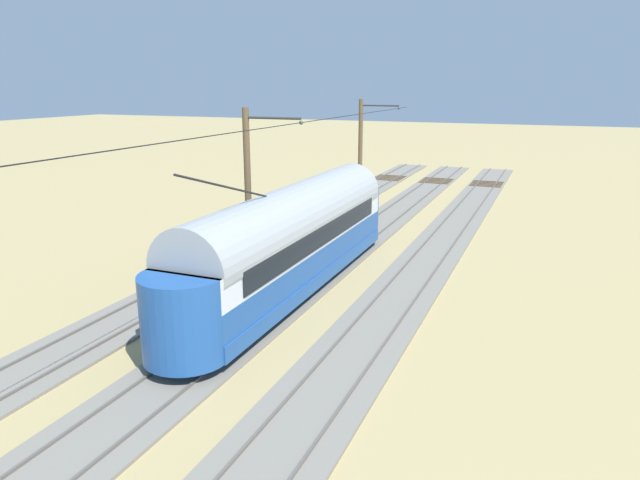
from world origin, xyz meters
TOP-DOWN VIEW (x-y plane):
  - ground_plane at (0.00, 0.00)m, footprint 220.00×220.00m
  - track_streetcar_siding at (-4.22, -0.31)m, footprint 2.80×80.00m
  - track_adjacent_siding at (0.00, -0.31)m, footprint 2.80×80.00m
  - track_third_siding at (4.22, -0.31)m, footprint 2.80×80.00m
  - vintage_streetcar at (-0.00, -1.44)m, footprint 2.65×17.44m
  - catenary_pole_foreground at (2.41, -17.26)m, footprint 2.70×0.28m
  - catenary_pole_mid_near at (2.41, -2.29)m, footprint 2.70×0.28m
  - overhead_wire_run at (0.06, -2.96)m, footprint 2.50×33.93m
  - spare_tie_stack at (6.76, -3.27)m, footprint 2.40×2.40m
  - track_end_bumper at (4.22, -10.38)m, footprint 1.80×0.60m

SIDE VIEW (x-z plane):
  - ground_plane at x=0.00m, z-range 0.00..0.00m
  - track_streetcar_siding at x=-4.22m, z-range -0.04..0.14m
  - track_adjacent_siding at x=0.00m, z-range -0.04..0.14m
  - track_third_siding at x=4.22m, z-range -0.04..0.14m
  - spare_tie_stack at x=6.76m, z-range 0.00..0.54m
  - track_end_bumper at x=4.22m, z-range 0.00..0.80m
  - vintage_streetcar at x=0.00m, z-range -0.58..5.10m
  - catenary_pole_foreground at x=2.41m, z-range 0.16..7.41m
  - catenary_pole_mid_near at x=2.41m, z-range 0.16..7.41m
  - overhead_wire_run at x=0.06m, z-range 6.62..6.80m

